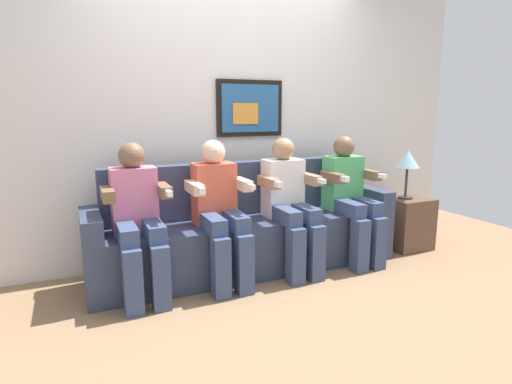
{
  "coord_description": "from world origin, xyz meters",
  "views": [
    {
      "loc": [
        -1.32,
        -2.81,
        1.34
      ],
      "look_at": [
        0.0,
        0.15,
        0.7
      ],
      "focal_mm": 29.4,
      "sensor_mm": 36.0,
      "label": 1
    }
  ],
  "objects_px": {
    "person_leftmost": "(137,215)",
    "table_lamp": "(408,161)",
    "person_rightmost": "(350,194)",
    "person_left_center": "(219,207)",
    "side_table_right": "(406,223)",
    "couch": "(247,233)",
    "person_right_center": "(289,200)"
  },
  "relations": [
    {
      "from": "side_table_right",
      "to": "person_rightmost",
      "type": "bearing_deg",
      "value": -175.18
    },
    {
      "from": "couch",
      "to": "side_table_right",
      "type": "bearing_deg",
      "value": -3.75
    },
    {
      "from": "person_leftmost",
      "to": "table_lamp",
      "type": "xyz_separation_m",
      "value": [
        2.51,
        0.05,
        0.25
      ]
    },
    {
      "from": "person_leftmost",
      "to": "side_table_right",
      "type": "distance_m",
      "value": 2.58
    },
    {
      "from": "person_leftmost",
      "to": "person_left_center",
      "type": "height_order",
      "value": "same"
    },
    {
      "from": "couch",
      "to": "person_left_center",
      "type": "distance_m",
      "value": 0.46
    },
    {
      "from": "person_leftmost",
      "to": "person_right_center",
      "type": "height_order",
      "value": "same"
    },
    {
      "from": "person_leftmost",
      "to": "table_lamp",
      "type": "bearing_deg",
      "value": 1.03
    },
    {
      "from": "person_left_center",
      "to": "couch",
      "type": "bearing_deg",
      "value": 28.99
    },
    {
      "from": "person_right_center",
      "to": "person_rightmost",
      "type": "distance_m",
      "value": 0.61
    },
    {
      "from": "side_table_right",
      "to": "table_lamp",
      "type": "height_order",
      "value": "table_lamp"
    },
    {
      "from": "person_leftmost",
      "to": "person_right_center",
      "type": "distance_m",
      "value": 1.22
    },
    {
      "from": "couch",
      "to": "table_lamp",
      "type": "bearing_deg",
      "value": -4.42
    },
    {
      "from": "person_right_center",
      "to": "person_rightmost",
      "type": "relative_size",
      "value": 1.0
    },
    {
      "from": "couch",
      "to": "person_leftmost",
      "type": "distance_m",
      "value": 0.98
    },
    {
      "from": "person_right_center",
      "to": "side_table_right",
      "type": "distance_m",
      "value": 1.39
    },
    {
      "from": "person_left_center",
      "to": "table_lamp",
      "type": "distance_m",
      "value": 1.92
    },
    {
      "from": "couch",
      "to": "person_right_center",
      "type": "xyz_separation_m",
      "value": [
        0.31,
        -0.17,
        0.29
      ]
    },
    {
      "from": "person_rightmost",
      "to": "person_leftmost",
      "type": "bearing_deg",
      "value": 179.99
    },
    {
      "from": "person_leftmost",
      "to": "person_left_center",
      "type": "xyz_separation_m",
      "value": [
        0.61,
        -0.0,
        0.0
      ]
    },
    {
      "from": "person_leftmost",
      "to": "person_rightmost",
      "type": "xyz_separation_m",
      "value": [
        1.83,
        -0.0,
        0.0
      ]
    },
    {
      "from": "couch",
      "to": "person_leftmost",
      "type": "xyz_separation_m",
      "value": [
        -0.92,
        -0.17,
        0.29
      ]
    },
    {
      "from": "couch",
      "to": "person_right_center",
      "type": "relative_size",
      "value": 2.33
    },
    {
      "from": "person_left_center",
      "to": "table_lamp",
      "type": "xyz_separation_m",
      "value": [
        1.9,
        0.05,
        0.25
      ]
    },
    {
      "from": "person_rightmost",
      "to": "table_lamp",
      "type": "xyz_separation_m",
      "value": [
        0.68,
        0.05,
        0.25
      ]
    },
    {
      "from": "person_leftmost",
      "to": "side_table_right",
      "type": "bearing_deg",
      "value": 1.37
    },
    {
      "from": "person_rightmost",
      "to": "person_right_center",
      "type": "bearing_deg",
      "value": 180.0
    },
    {
      "from": "person_left_center",
      "to": "side_table_right",
      "type": "bearing_deg",
      "value": 1.81
    },
    {
      "from": "person_leftmost",
      "to": "table_lamp",
      "type": "distance_m",
      "value": 2.53
    },
    {
      "from": "person_rightmost",
      "to": "table_lamp",
      "type": "height_order",
      "value": "person_rightmost"
    },
    {
      "from": "table_lamp",
      "to": "side_table_right",
      "type": "bearing_deg",
      "value": 18.4
    },
    {
      "from": "table_lamp",
      "to": "person_right_center",
      "type": "bearing_deg",
      "value": -177.97
    }
  ]
}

